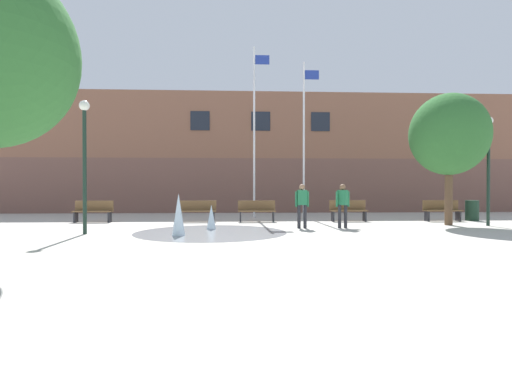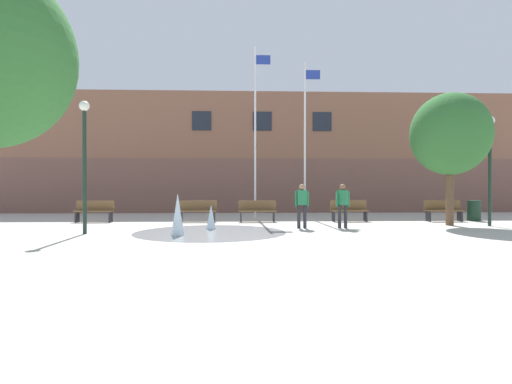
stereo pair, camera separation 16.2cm
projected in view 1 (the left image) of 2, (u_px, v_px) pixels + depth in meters
The scene contains 16 objects.
ground_plane at pixel (309, 263), 7.76m from camera, with size 100.00×100.00×0.00m, color #B2ADA3.
library_building at pixel (258, 156), 26.15m from camera, with size 36.00×6.05×7.07m.
splash_fountain at pixel (198, 222), 12.86m from camera, with size 4.96×4.96×1.30m.
park_bench_far_left at pixel (93, 211), 16.85m from camera, with size 1.60×0.44×0.91m.
park_bench_center at pixel (197, 211), 17.00m from camera, with size 1.60×0.44×0.91m.
park_bench_under_right_flagpole at pixel (257, 211), 17.05m from camera, with size 1.60×0.44×0.91m.
park_bench_near_trashcan at pixel (348, 210), 17.35m from camera, with size 1.60×0.44×0.91m.
park_bench_far_right at pixel (442, 210), 17.43m from camera, with size 1.60×0.44×0.91m.
teen_by_trashcan at pixel (302, 202), 14.36m from camera, with size 0.50×0.22×1.59m.
adult_near_bench at pixel (343, 202), 14.37m from camera, with size 0.50×0.39×1.59m.
flagpole_left at pixel (255, 127), 19.59m from camera, with size 0.80×0.10×8.37m.
flagpole_right at pixel (304, 135), 19.71m from camera, with size 0.80×0.10×7.67m.
lamp_post_left_lane at pixel (85, 148), 12.53m from camera, with size 0.32×0.32×4.20m.
lamp_post_right_lane at pixel (488, 155), 15.26m from camera, with size 0.32×0.32×4.18m.
trash_can at pixel (472, 210), 17.67m from camera, with size 0.56×0.56×0.90m, color #193323.
street_tree_near_building at pixel (449, 135), 15.54m from camera, with size 2.99×2.99×5.13m.
Camera 1 is at (-1.42, -7.68, 1.47)m, focal length 28.00 mm.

